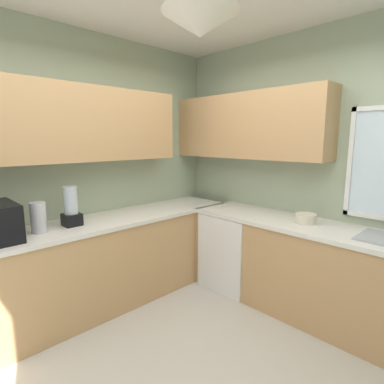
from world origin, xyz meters
TOP-DOWN VIEW (x-y plane):
  - ground_plane at (0.00, 0.00)m, footprint 7.52×7.52m
  - room_shell at (-0.32, 0.45)m, footprint 3.54×3.48m
  - counter_run_left at (-1.40, 0.00)m, footprint 0.65×3.09m
  - counter_run_back at (0.21, 1.37)m, footprint 2.63×0.65m
  - dishwasher at (-0.74, 1.34)m, footprint 0.60×0.60m
  - kettle at (-1.38, -0.52)m, footprint 0.13×0.13m
  - bowl at (0.05, 1.37)m, footprint 0.19×0.19m
  - blender_appliance at (-1.40, -0.23)m, footprint 0.15×0.15m

SIDE VIEW (x-z plane):
  - ground_plane at x=0.00m, z-range 0.00..0.00m
  - dishwasher at x=-0.74m, z-range 0.00..0.84m
  - counter_run_left at x=-1.40m, z-range 0.00..0.88m
  - counter_run_back at x=0.21m, z-range 0.00..0.88m
  - bowl at x=0.05m, z-range 0.88..0.97m
  - kettle at x=-1.38m, z-range 0.88..1.14m
  - blender_appliance at x=-1.40m, z-range 0.86..1.22m
  - room_shell at x=-0.32m, z-range 0.40..3.17m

